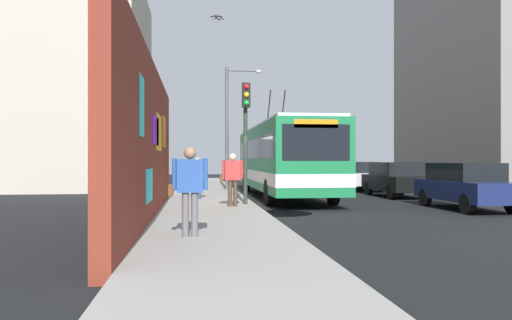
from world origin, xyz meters
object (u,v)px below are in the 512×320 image
(pedestrian_midblock, at_px, (197,175))
(traffic_light, at_px, (246,122))
(city_bus, at_px, (282,157))
(parked_car_black, at_px, (396,179))
(pedestrian_at_curb, at_px, (232,175))
(parked_car_dark_gray, at_px, (326,172))
(pedestrian_near_wall, at_px, (189,184))
(parked_car_navy, at_px, (465,185))
(parked_car_silver, at_px, (356,175))
(street_lamp, at_px, (231,119))

(pedestrian_midblock, relative_size, traffic_light, 0.38)
(city_bus, distance_m, parked_car_black, 5.30)
(pedestrian_at_curb, height_order, traffic_light, traffic_light)
(pedestrian_at_curb, relative_size, traffic_light, 0.41)
(parked_car_dark_gray, height_order, traffic_light, traffic_light)
(parked_car_black, height_order, pedestrian_near_wall, pedestrian_near_wall)
(parked_car_dark_gray, distance_m, traffic_light, 18.02)
(traffic_light, bearing_deg, parked_car_black, -58.81)
(parked_car_navy, xyz_separation_m, parked_car_silver, (11.20, -0.00, 0.01))
(traffic_light, relative_size, street_lamp, 0.66)
(parked_car_navy, relative_size, traffic_light, 0.99)
(street_lamp, bearing_deg, parked_car_black, -119.53)
(city_bus, xyz_separation_m, street_lamp, (3.76, 2.03, 2.03))
(traffic_light, bearing_deg, parked_car_navy, -99.72)
(parked_car_dark_gray, xyz_separation_m, pedestrian_near_wall, (-23.28, 9.20, 0.38))
(traffic_light, distance_m, street_lamp, 8.59)
(traffic_light, bearing_deg, pedestrian_midblock, 32.75)
(parked_car_silver, xyz_separation_m, pedestrian_midblock, (-7.38, 9.00, 0.26))
(parked_car_black, bearing_deg, city_bus, 86.36)
(city_bus, bearing_deg, pedestrian_at_curb, 154.12)
(parked_car_black, bearing_deg, pedestrian_near_wall, 141.13)
(parked_car_navy, relative_size, parked_car_silver, 0.86)
(parked_car_navy, xyz_separation_m, parked_car_black, (5.71, 0.00, 0.00))
(parked_car_silver, relative_size, traffic_light, 1.16)
(city_bus, height_order, pedestrian_midblock, city_bus)
(pedestrian_near_wall, distance_m, traffic_light, 7.43)
(parked_car_silver, bearing_deg, traffic_light, 143.53)
(parked_car_black, distance_m, street_lamp, 8.83)
(street_lamp, bearing_deg, city_bus, -151.67)
(parked_car_black, bearing_deg, parked_car_dark_gray, 0.00)
(parked_car_navy, height_order, pedestrian_midblock, pedestrian_midblock)
(parked_car_dark_gray, height_order, pedestrian_near_wall, pedestrian_near_wall)
(parked_car_black, xyz_separation_m, pedestrian_midblock, (-1.89, 9.00, 0.26))
(pedestrian_midblock, bearing_deg, pedestrian_at_curb, -161.06)
(parked_car_navy, relative_size, parked_car_dark_gray, 1.03)
(city_bus, relative_size, parked_car_silver, 2.52)
(parked_car_dark_gray, xyz_separation_m, pedestrian_midblock, (-13.75, 9.00, 0.26))
(parked_car_silver, height_order, traffic_light, traffic_light)
(city_bus, distance_m, parked_car_navy, 8.03)
(pedestrian_midblock, bearing_deg, parked_car_black, -78.16)
(city_bus, distance_m, pedestrian_at_curb, 6.15)
(city_bus, relative_size, pedestrian_at_curb, 7.06)
(parked_car_silver, height_order, pedestrian_near_wall, pedestrian_near_wall)
(city_bus, height_order, parked_car_silver, city_bus)
(parked_car_black, height_order, street_lamp, street_lamp)
(city_bus, bearing_deg, parked_car_silver, -45.19)
(city_bus, xyz_separation_m, parked_car_navy, (-6.04, -5.20, -0.97))
(pedestrian_at_curb, height_order, street_lamp, street_lamp)
(parked_car_silver, distance_m, pedestrian_midblock, 11.64)
(parked_car_black, bearing_deg, parked_car_silver, -0.00)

